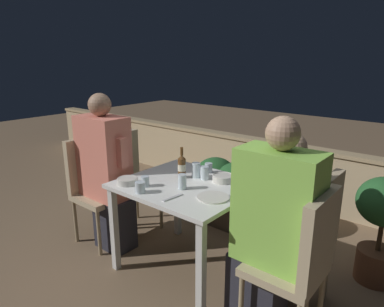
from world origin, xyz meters
TOP-DOWN VIEW (x-y plane):
  - ground_plane at (0.00, 0.00)m, footprint 16.00×16.00m
  - parapet_wall at (0.00, 1.76)m, footprint 9.00×0.18m
  - dining_table at (0.00, 0.00)m, footprint 0.96×0.84m
  - planter_hedge at (-0.10, 0.86)m, footprint 0.94×0.47m
  - chair_left_near at (-0.97, -0.16)m, footprint 0.42×0.41m
  - person_coral_top at (-0.77, -0.16)m, footprint 0.51×0.26m
  - chair_left_far at (-0.90, 0.17)m, footprint 0.42×0.41m
  - chair_right_near at (0.97, -0.14)m, footprint 0.42×0.41m
  - person_green_blouse at (0.77, -0.14)m, footprint 0.52×0.26m
  - chair_right_far at (0.90, 0.16)m, footprint 0.42×0.41m
  - person_navy_jumper at (0.70, 0.16)m, footprint 0.47×0.26m
  - beer_bottle at (-0.11, 0.08)m, footprint 0.06×0.06m
  - plate_0 at (0.32, -0.10)m, footprint 0.22×0.22m
  - bowl_0 at (-0.33, -0.29)m, footprint 0.15×0.15m
  - bowl_1 at (0.19, 0.21)m, footprint 0.17×0.17m
  - glass_cup_0 at (-0.03, 0.31)m, footprint 0.06×0.06m
  - glass_cup_1 at (-0.03, 0.15)m, footprint 0.07×0.07m
  - glass_cup_2 at (0.05, 0.16)m, footprint 0.06×0.06m
  - glass_cup_3 at (-0.13, -0.35)m, footprint 0.07×0.07m
  - glass_cup_4 at (0.05, -0.10)m, footprint 0.06×0.06m
  - glass_cup_5 at (-0.20, -0.24)m, footprint 0.06×0.06m
  - fork_0 at (0.11, -0.27)m, footprint 0.04×0.17m
  - potted_plant at (1.20, 0.78)m, footprint 0.40×0.40m

SIDE VIEW (x-z plane):
  - ground_plane at x=0.00m, z-range 0.00..0.00m
  - parapet_wall at x=0.00m, z-range 0.01..0.70m
  - planter_hedge at x=-0.10m, z-range 0.04..0.70m
  - potted_plant at x=1.20m, z-range 0.09..0.91m
  - chair_left_near at x=-0.97m, z-range 0.09..1.04m
  - chair_left_far at x=-0.90m, z-range 0.09..1.04m
  - chair_right_near at x=0.97m, z-range 0.09..1.04m
  - chair_right_far at x=0.90m, z-range 0.09..1.04m
  - person_navy_jumper at x=0.70m, z-range 0.01..1.19m
  - dining_table at x=0.00m, z-range 0.27..0.99m
  - person_green_blouse at x=0.77m, z-range 0.00..1.34m
  - person_coral_top at x=-0.77m, z-range 0.00..1.36m
  - fork_0 at x=0.11m, z-range 0.72..0.73m
  - plate_0 at x=0.32m, z-range 0.72..0.73m
  - bowl_0 at x=-0.33m, z-range 0.73..0.77m
  - bowl_1 at x=0.19m, z-range 0.73..0.78m
  - glass_cup_5 at x=-0.20m, z-range 0.72..0.80m
  - glass_cup_0 at x=-0.03m, z-range 0.72..0.80m
  - glass_cup_3 at x=-0.13m, z-range 0.72..0.80m
  - glass_cup_2 at x=0.05m, z-range 0.72..0.83m
  - glass_cup_4 at x=0.05m, z-range 0.72..0.83m
  - glass_cup_1 at x=-0.03m, z-range 0.72..0.84m
  - beer_bottle at x=-0.11m, z-range 0.69..0.94m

